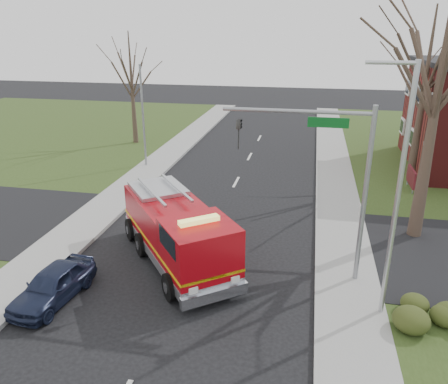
# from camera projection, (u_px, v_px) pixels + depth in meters

# --- Properties ---
(ground) EXTENTS (120.00, 120.00, 0.00)m
(ground) POSITION_uv_depth(u_px,v_px,m) (182.00, 284.00, 16.74)
(ground) COLOR black
(ground) RESTS_ON ground
(sidewalk_right) EXTENTS (2.40, 80.00, 0.15)m
(sidewalk_right) POSITION_uv_depth(u_px,v_px,m) (349.00, 301.00, 15.57)
(sidewalk_right) COLOR gray
(sidewalk_right) RESTS_ON ground
(sidewalk_left) EXTENTS (2.40, 80.00, 0.15)m
(sidewalk_left) POSITION_uv_depth(u_px,v_px,m) (37.00, 266.00, 17.86)
(sidewalk_left) COLOR gray
(sidewalk_left) RESTS_ON ground
(health_center_sign) EXTENTS (0.12, 2.00, 1.40)m
(health_center_sign) POSITION_uv_depth(u_px,v_px,m) (411.00, 177.00, 25.95)
(health_center_sign) COLOR #54131B
(health_center_sign) RESTS_ON ground
(hedge_corner) EXTENTS (2.80, 2.00, 0.90)m
(hedge_corner) POSITION_uv_depth(u_px,v_px,m) (443.00, 316.00, 13.95)
(hedge_corner) COLOR #313F17
(hedge_corner) RESTS_ON lawn_right
(bare_tree_near) EXTENTS (6.00, 6.00, 12.00)m
(bare_tree_near) POSITION_uv_depth(u_px,v_px,m) (441.00, 75.00, 17.87)
(bare_tree_near) COLOR #3E2E24
(bare_tree_near) RESTS_ON ground
(bare_tree_far) EXTENTS (5.25, 5.25, 10.50)m
(bare_tree_far) POSITION_uv_depth(u_px,v_px,m) (426.00, 76.00, 26.17)
(bare_tree_far) COLOR #3E2E24
(bare_tree_far) RESTS_ON ground
(bare_tree_left) EXTENTS (4.50, 4.50, 9.00)m
(bare_tree_left) POSITION_uv_depth(u_px,v_px,m) (131.00, 76.00, 34.97)
(bare_tree_left) COLOR #3E2E24
(bare_tree_left) RESTS_ON ground
(traffic_signal_mast) EXTENTS (5.29, 0.18, 6.80)m
(traffic_signal_mast) POSITION_uv_depth(u_px,v_px,m) (331.00, 163.00, 15.49)
(traffic_signal_mast) COLOR gray
(traffic_signal_mast) RESTS_ON ground
(streetlight_pole) EXTENTS (1.48, 0.16, 8.40)m
(streetlight_pole) POSITION_uv_depth(u_px,v_px,m) (397.00, 190.00, 13.35)
(streetlight_pole) COLOR #B7BABF
(streetlight_pole) RESTS_ON ground
(utility_pole_far) EXTENTS (0.14, 0.14, 7.00)m
(utility_pole_far) POSITION_uv_depth(u_px,v_px,m) (143.00, 117.00, 29.60)
(utility_pole_far) COLOR gray
(utility_pole_far) RESTS_ON ground
(fire_engine) EXTENTS (6.39, 7.26, 2.93)m
(fire_engine) POSITION_uv_depth(u_px,v_px,m) (178.00, 234.00, 17.83)
(fire_engine) COLOR #9F070F
(fire_engine) RESTS_ON ground
(parked_car_maroon) EXTENTS (1.90, 3.83, 1.26)m
(parked_car_maroon) POSITION_uv_depth(u_px,v_px,m) (53.00, 285.00, 15.54)
(parked_car_maroon) COLOR #191F37
(parked_car_maroon) RESTS_ON ground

